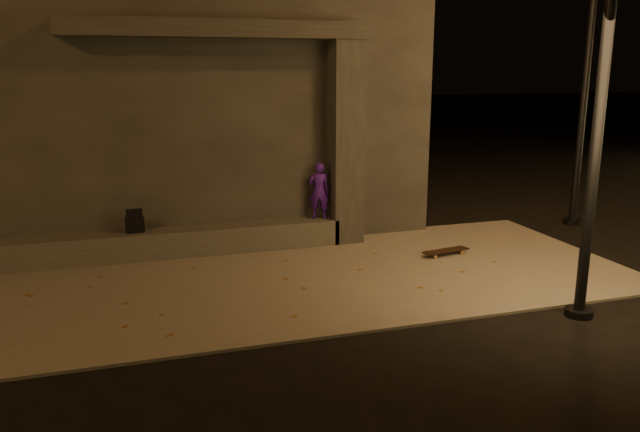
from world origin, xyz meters
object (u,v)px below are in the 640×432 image
object	(u,v)px
backpack	(135,224)
skateboard	(446,251)
column	(346,143)
skateboarder	(319,191)

from	to	relation	value
backpack	skateboard	distance (m)	5.27
column	backpack	bearing A→B (deg)	-180.00
skateboarder	skateboard	distance (m)	2.49
skateboarder	backpack	distance (m)	3.24
skateboarder	backpack	size ratio (longest dim) A/B	2.49
skateboarder	backpack	world-z (taller)	skateboarder
column	skateboarder	bearing A→B (deg)	180.00
skateboarder	skateboard	bearing A→B (deg)	158.57
column	skateboard	bearing A→B (deg)	-47.02
backpack	skateboard	world-z (taller)	backpack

